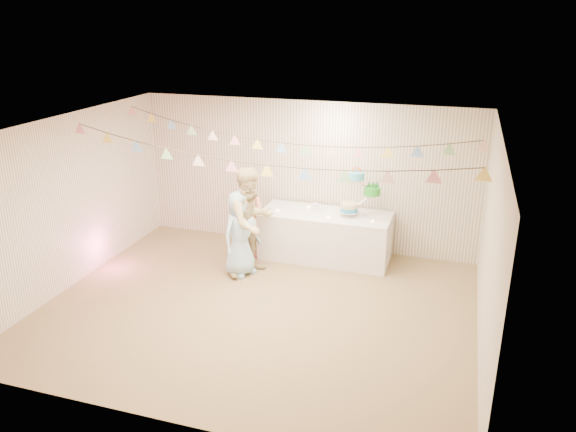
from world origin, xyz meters
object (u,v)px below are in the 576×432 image
(cake_stand, at_px, (360,197))
(person_child, at_px, (241,233))
(person_adult_a, at_px, (249,215))
(table, at_px, (325,236))
(person_adult_b, at_px, (251,222))

(cake_stand, relative_size, person_child, 0.55)
(person_adult_a, distance_m, person_child, 0.54)
(table, xyz_separation_m, cake_stand, (0.55, 0.05, 0.73))
(person_adult_b, height_order, person_child, person_adult_b)
(cake_stand, relative_size, person_adult_b, 0.44)
(table, xyz_separation_m, person_adult_b, (-0.98, -0.92, 0.47))
(table, relative_size, person_adult_b, 1.24)
(person_adult_a, bearing_deg, table, -60.06)
(cake_stand, height_order, person_adult_a, person_adult_a)
(table, relative_size, person_child, 1.56)
(cake_stand, height_order, person_adult_b, person_adult_b)
(table, xyz_separation_m, person_adult_a, (-1.19, -0.47, 0.40))
(cake_stand, relative_size, person_adult_a, 0.48)
(cake_stand, xyz_separation_m, person_adult_b, (-1.53, -0.97, -0.26))
(person_adult_a, bearing_deg, person_child, -165.58)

